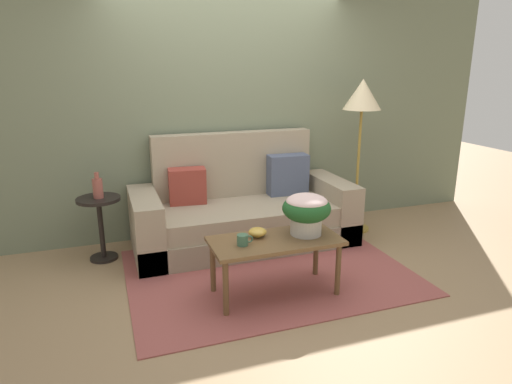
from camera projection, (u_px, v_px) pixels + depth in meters
ground_plane at (268, 272)px, 4.04m from camera, size 14.00×14.00×0.00m
wall_back at (228, 111)px, 4.82m from camera, size 6.40×0.12×2.65m
area_rug at (268, 272)px, 4.04m from camera, size 2.46×1.80×0.01m
couch at (243, 212)px, 4.65m from camera, size 2.24×0.94×1.12m
coffee_table at (275, 246)px, 3.55m from camera, size 1.04×0.49×0.48m
side_table at (100, 217)px, 4.20m from camera, size 0.40×0.40×0.62m
floor_lamp at (362, 104)px, 4.72m from camera, size 0.40×0.40×1.67m
potted_plant at (306, 210)px, 3.58m from camera, size 0.39×0.39×0.34m
coffee_mug at (243, 240)px, 3.40m from camera, size 0.13×0.09×0.09m
snack_bowl at (258, 232)px, 3.57m from camera, size 0.15×0.15×0.07m
table_vase at (98, 188)px, 4.12m from camera, size 0.09×0.09×0.24m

